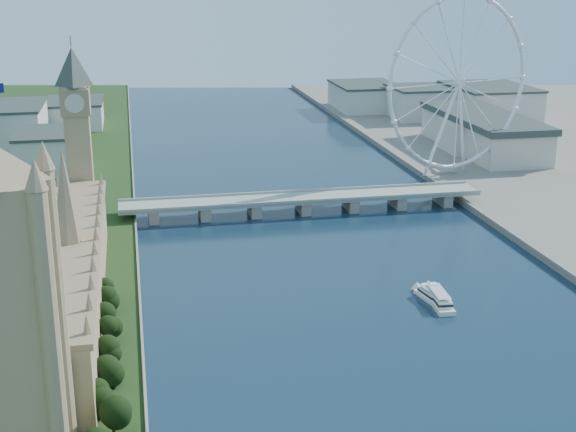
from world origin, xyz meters
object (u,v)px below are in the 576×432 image
object	(u,v)px
london_eye	(459,83)
tour_boat_near	(438,304)
victoria_tower	(10,304)
tour_boat_far	(432,301)

from	to	relation	value
london_eye	tour_boat_near	distance (m)	233.65
london_eye	victoria_tower	bearing A→B (deg)	-130.35
victoria_tower	london_eye	bearing A→B (deg)	49.65
tour_boat_far	tour_boat_near	bearing A→B (deg)	-77.90
tour_boat_near	tour_boat_far	size ratio (longest dim) A/B	1.16
london_eye	tour_boat_near	bearing A→B (deg)	-114.05
victoria_tower	tour_boat_far	bearing A→B (deg)	31.46
victoria_tower	tour_boat_near	bearing A→B (deg)	30.33
tour_boat_far	london_eye	bearing A→B (deg)	55.31
tour_boat_near	tour_boat_far	distance (m)	3.80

